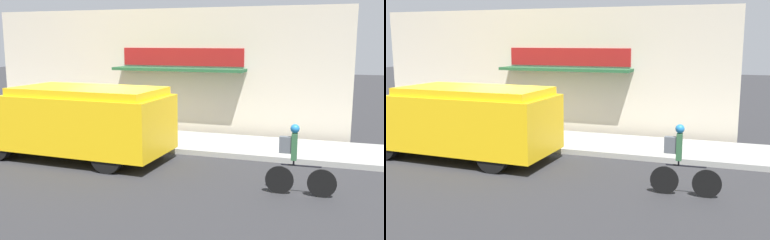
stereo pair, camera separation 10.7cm
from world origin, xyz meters
TOP-DOWN VIEW (x-y plane):
  - ground_plane at (0.00, 0.00)m, footprint 70.00×70.00m
  - sidewalk at (0.00, 1.30)m, footprint 28.00×2.59m
  - storefront at (0.05, 3.01)m, footprint 13.56×1.00m
  - school_bus at (-0.57, -1.37)m, footprint 5.84×2.81m
  - cyclist at (5.60, -2.51)m, footprint 1.53×0.21m
  - trash_bin at (-1.92, 1.58)m, footprint 0.64×0.64m

SIDE VIEW (x-z plane):
  - ground_plane at x=0.00m, z-range 0.00..0.00m
  - sidewalk at x=0.00m, z-range 0.00..0.16m
  - trash_bin at x=-1.92m, z-range 0.16..1.11m
  - cyclist at x=5.60m, z-range -0.02..1.56m
  - school_bus at x=-0.57m, z-range 0.06..2.13m
  - storefront at x=0.05m, z-range 0.01..4.47m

